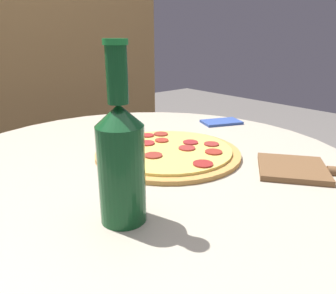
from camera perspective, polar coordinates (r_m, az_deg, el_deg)
table at (r=0.81m, az=-3.71°, el=-11.58°), size 0.96×0.96×0.71m
fence_panel at (r=1.59m, az=-25.81°, el=10.95°), size 1.55×0.04×1.62m
pizza at (r=0.77m, az=0.03°, el=-0.84°), size 0.34×0.34×0.02m
beer_bottle at (r=0.48m, az=-8.19°, el=-1.93°), size 0.07×0.07×0.27m
pizza_paddle at (r=0.74m, az=23.55°, el=-3.66°), size 0.23×0.27×0.02m
napkin at (r=1.06m, az=9.28°, el=4.31°), size 0.14×0.11×0.01m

